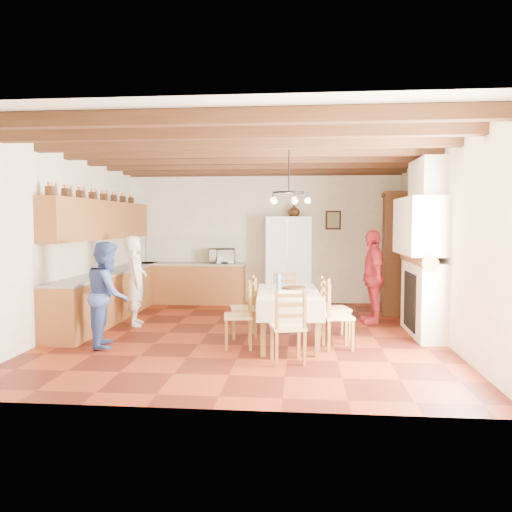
# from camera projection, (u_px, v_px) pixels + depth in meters

# --- Properties ---
(floor) EXTENTS (6.00, 6.50, 0.02)m
(floor) POSITION_uv_depth(u_px,v_px,m) (248.00, 335.00, 8.07)
(floor) COLOR #47150D
(floor) RESTS_ON ground
(ceiling) EXTENTS (6.00, 6.50, 0.02)m
(ceiling) POSITION_uv_depth(u_px,v_px,m) (248.00, 146.00, 7.86)
(ceiling) COLOR white
(ceiling) RESTS_ON ground
(wall_back) EXTENTS (6.00, 0.02, 3.00)m
(wall_back) POSITION_uv_depth(u_px,v_px,m) (263.00, 236.00, 11.21)
(wall_back) COLOR beige
(wall_back) RESTS_ON ground
(wall_front) EXTENTS (6.00, 0.02, 3.00)m
(wall_front) POSITION_uv_depth(u_px,v_px,m) (212.00, 256.00, 4.73)
(wall_front) COLOR beige
(wall_front) RESTS_ON ground
(wall_left) EXTENTS (0.02, 6.50, 3.00)m
(wall_left) POSITION_uv_depth(u_px,v_px,m) (67.00, 241.00, 8.24)
(wall_left) COLOR beige
(wall_left) RESTS_ON ground
(wall_right) EXTENTS (0.02, 6.50, 3.00)m
(wall_right) POSITION_uv_depth(u_px,v_px,m) (442.00, 242.00, 7.70)
(wall_right) COLOR beige
(wall_right) RESTS_ON ground
(ceiling_beams) EXTENTS (6.00, 6.30, 0.16)m
(ceiling_beams) POSITION_uv_depth(u_px,v_px,m) (248.00, 153.00, 7.87)
(ceiling_beams) COLOR #381D10
(ceiling_beams) RESTS_ON ground
(lower_cabinets_left) EXTENTS (0.60, 4.30, 0.86)m
(lower_cabinets_left) POSITION_uv_depth(u_px,v_px,m) (111.00, 296.00, 9.33)
(lower_cabinets_left) COLOR brown
(lower_cabinets_left) RESTS_ON ground
(lower_cabinets_back) EXTENTS (2.30, 0.60, 0.86)m
(lower_cabinets_back) POSITION_uv_depth(u_px,v_px,m) (193.00, 284.00, 11.11)
(lower_cabinets_back) COLOR brown
(lower_cabinets_back) RESTS_ON ground
(countertop_left) EXTENTS (0.62, 4.30, 0.04)m
(countertop_left) POSITION_uv_depth(u_px,v_px,m) (110.00, 272.00, 9.30)
(countertop_left) COLOR gray
(countertop_left) RESTS_ON lower_cabinets_left
(countertop_back) EXTENTS (2.34, 0.62, 0.04)m
(countertop_back) POSITION_uv_depth(u_px,v_px,m) (193.00, 264.00, 11.08)
(countertop_back) COLOR gray
(countertop_back) RESTS_ON lower_cabinets_back
(backsplash_left) EXTENTS (0.03, 4.30, 0.60)m
(backsplash_left) POSITION_uv_depth(u_px,v_px,m) (95.00, 255.00, 9.30)
(backsplash_left) COLOR beige
(backsplash_left) RESTS_ON ground
(backsplash_back) EXTENTS (2.30, 0.03, 0.60)m
(backsplash_back) POSITION_uv_depth(u_px,v_px,m) (196.00, 249.00, 11.34)
(backsplash_back) COLOR beige
(backsplash_back) RESTS_ON ground
(upper_cabinets) EXTENTS (0.35, 4.20, 0.70)m
(upper_cabinets) POSITION_uv_depth(u_px,v_px,m) (103.00, 220.00, 9.24)
(upper_cabinets) COLOR brown
(upper_cabinets) RESTS_ON ground
(fireplace) EXTENTS (0.56, 1.60, 2.80)m
(fireplace) POSITION_uv_depth(u_px,v_px,m) (419.00, 248.00, 7.93)
(fireplace) COLOR #F0DFCA
(fireplace) RESTS_ON ground
(wall_picture) EXTENTS (0.34, 0.03, 0.42)m
(wall_picture) POSITION_uv_depth(u_px,v_px,m) (333.00, 220.00, 11.01)
(wall_picture) COLOR black
(wall_picture) RESTS_ON ground
(refrigerator) EXTENTS (1.03, 0.87, 1.92)m
(refrigerator) POSITION_uv_depth(u_px,v_px,m) (287.00, 261.00, 10.88)
(refrigerator) COLOR white
(refrigerator) RESTS_ON floor
(hutch) EXTENTS (0.70, 1.38, 2.40)m
(hutch) POSITION_uv_depth(u_px,v_px,m) (396.00, 252.00, 10.04)
(hutch) COLOR #33180B
(hutch) RESTS_ON floor
(dining_table) EXTENTS (1.01, 1.82, 0.78)m
(dining_table) POSITION_uv_depth(u_px,v_px,m) (288.00, 297.00, 7.48)
(dining_table) COLOR white
(dining_table) RESTS_ON floor
(chandelier) EXTENTS (0.47, 0.47, 0.03)m
(chandelier) POSITION_uv_depth(u_px,v_px,m) (289.00, 193.00, 7.37)
(chandelier) COLOR black
(chandelier) RESTS_ON ground
(chair_left_near) EXTENTS (0.46, 0.48, 0.96)m
(chair_left_near) POSITION_uv_depth(u_px,v_px,m) (238.00, 315.00, 7.18)
(chair_left_near) COLOR brown
(chair_left_near) RESTS_ON floor
(chair_left_far) EXTENTS (0.48, 0.49, 0.96)m
(chair_left_far) POSITION_uv_depth(u_px,v_px,m) (244.00, 307.00, 7.85)
(chair_left_far) COLOR brown
(chair_left_far) RESTS_ON floor
(chair_right_near) EXTENTS (0.46, 0.48, 0.96)m
(chair_right_near) POSITION_uv_depth(u_px,v_px,m) (338.00, 315.00, 7.14)
(chair_right_near) COLOR brown
(chair_right_near) RESTS_ON floor
(chair_right_far) EXTENTS (0.49, 0.51, 0.96)m
(chair_right_far) POSITION_uv_depth(u_px,v_px,m) (335.00, 308.00, 7.79)
(chair_right_far) COLOR brown
(chair_right_far) RESTS_ON floor
(chair_end_near) EXTENTS (0.50, 0.48, 0.96)m
(chair_end_near) POSITION_uv_depth(u_px,v_px,m) (288.00, 326.00, 6.43)
(chair_end_near) COLOR brown
(chair_end_near) RESTS_ON floor
(chair_end_far) EXTENTS (0.44, 0.42, 0.96)m
(chair_end_far) POSITION_uv_depth(u_px,v_px,m) (285.00, 300.00, 8.58)
(chair_end_far) COLOR brown
(chair_end_far) RESTS_ON floor
(person_man) EXTENTS (0.51, 0.65, 1.58)m
(person_man) POSITION_uv_depth(u_px,v_px,m) (136.00, 281.00, 8.74)
(person_man) COLOR silver
(person_man) RESTS_ON floor
(person_woman_blue) EXTENTS (0.76, 0.88, 1.53)m
(person_woman_blue) POSITION_uv_depth(u_px,v_px,m) (108.00, 294.00, 7.28)
(person_woman_blue) COLOR #39529B
(person_woman_blue) RESTS_ON floor
(person_woman_red) EXTENTS (0.48, 1.01, 1.67)m
(person_woman_red) POSITION_uv_depth(u_px,v_px,m) (373.00, 277.00, 8.91)
(person_woman_red) COLOR red
(person_woman_red) RESTS_ON floor
(microwave) EXTENTS (0.65, 0.50, 0.32)m
(microwave) POSITION_uv_depth(u_px,v_px,m) (222.00, 256.00, 11.01)
(microwave) COLOR silver
(microwave) RESTS_ON countertop_back
(fridge_vase) EXTENTS (0.32, 0.32, 0.27)m
(fridge_vase) POSITION_uv_depth(u_px,v_px,m) (294.00, 210.00, 10.79)
(fridge_vase) COLOR #33180B
(fridge_vase) RESTS_ON refrigerator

